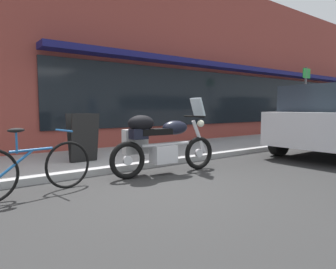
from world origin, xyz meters
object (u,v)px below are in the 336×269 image
Objects in this scene: touring_motorcycle at (159,141)px; parking_sign_pole at (305,97)px; parked_bicycle at (32,168)px; sandwich_board_sign at (83,138)px.

parking_sign_pole reaches higher than touring_motorcycle.
parking_sign_pole is at bearing 7.63° from touring_motorcycle.
touring_motorcycle is 1.25× the size of parked_bicycle.
sandwich_board_sign is at bearing 48.90° from parked_bicycle.
sandwich_board_sign reaches higher than parked_bicycle.
parking_sign_pole is (8.76, 0.93, 1.18)m from parked_bicycle.
parking_sign_pole is at bearing -4.21° from sandwich_board_sign.
sandwich_board_sign is (1.29, 1.48, 0.23)m from parked_bicycle.
parked_bicycle is at bearing -131.10° from sandwich_board_sign.
parked_bicycle is at bearing -178.94° from touring_motorcycle.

